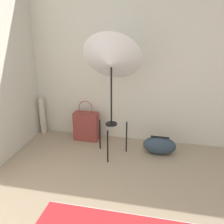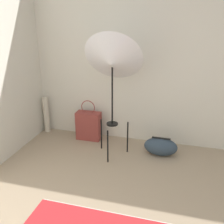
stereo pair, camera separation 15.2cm
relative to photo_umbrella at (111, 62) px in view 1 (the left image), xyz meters
The scene contains 5 objects.
wall_back 0.69m from the photo_umbrella, 56.01° to the left, with size 8.00×0.05×2.60m.
photo_umbrella is the anchor object (origin of this frame).
tote_bag 1.23m from the photo_umbrella, 142.80° to the left, with size 0.38×0.18×0.64m.
duffel_bag 1.35m from the photo_umbrella, 13.49° to the left, with size 0.46×0.25×0.26m.
paper_roll 1.66m from the photo_umbrella, 160.35° to the left, with size 0.09×0.09×0.59m.
Camera 1 is at (0.32, -1.28, 1.87)m, focal length 42.00 mm.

